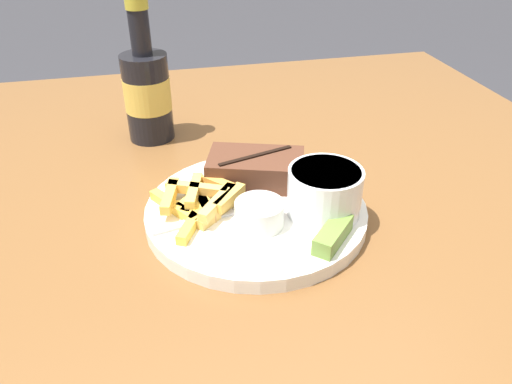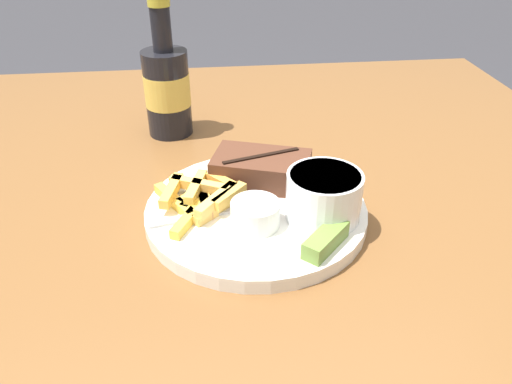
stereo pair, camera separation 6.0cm
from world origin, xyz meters
name	(u,v)px [view 1 (the left image)]	position (x,y,z in m)	size (l,w,h in m)	color
dining_table	(256,269)	(0.00, 0.00, 0.68)	(1.11, 1.17, 0.77)	brown
dinner_plate	(256,212)	(0.00, 0.00, 0.78)	(0.27, 0.27, 0.02)	white
steak_portion	(256,169)	(0.01, 0.06, 0.80)	(0.14, 0.11, 0.04)	#512D1E
fries_pile	(201,200)	(-0.07, 0.01, 0.80)	(0.12, 0.12, 0.02)	#F0A54A
coleslaw_cup	(325,189)	(0.08, -0.03, 0.82)	(0.09, 0.09, 0.06)	white
dipping_sauce_cup	(259,213)	(-0.01, -0.04, 0.80)	(0.06, 0.06, 0.03)	silver
pickle_spear	(333,235)	(0.07, -0.09, 0.80)	(0.06, 0.06, 0.02)	olive
fork_utensil	(202,219)	(-0.07, -0.02, 0.79)	(0.13, 0.04, 0.00)	#B7B7BC
knife_utensil	(245,192)	(-0.01, 0.03, 0.79)	(0.05, 0.16, 0.01)	#B7B7BC
beer_bottle	(147,92)	(-0.11, 0.26, 0.84)	(0.07, 0.07, 0.22)	black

